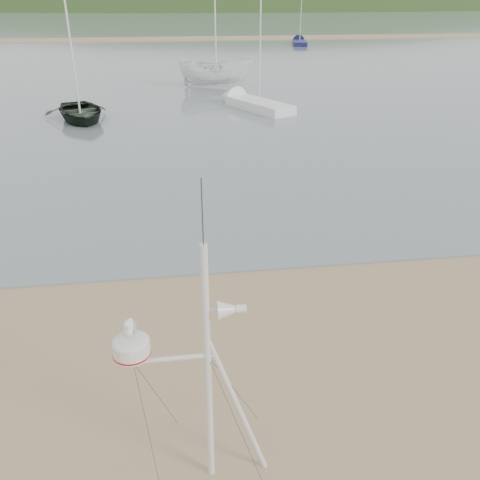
{
  "coord_description": "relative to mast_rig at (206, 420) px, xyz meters",
  "views": [
    {
      "loc": [
        0.64,
        -6.52,
        6.09
      ],
      "look_at": [
        1.69,
        1.0,
        2.36
      ],
      "focal_mm": 38.0,
      "sensor_mm": 36.0,
      "label": 1
    }
  ],
  "objects": [
    {
      "name": "hill_ridge",
      "position": [
        17.64,
        236.59,
        -20.75
      ],
      "size": [
        620.0,
        180.0,
        80.0
      ],
      "color": "#1D3314",
      "rests_on": "ground"
    },
    {
      "name": "sailboat_blue_far",
      "position": [
        16.73,
        62.46,
        -0.75
      ],
      "size": [
        2.71,
        6.62,
        6.43
      ],
      "color": "#131544",
      "rests_on": "ground"
    },
    {
      "name": "boat_white",
      "position": [
        3.21,
        31.72,
        1.56
      ],
      "size": [
        2.15,
        2.1,
        5.15
      ],
      "primitive_type": "imported",
      "rotation": [
        0.0,
        0.0,
        1.49
      ],
      "color": "white",
      "rests_on": "water"
    },
    {
      "name": "water",
      "position": [
        -0.88,
        133.59,
        -1.04
      ],
      "size": [
        560.0,
        256.0,
        0.04
      ],
      "primitive_type": "cube",
      "color": "slate",
      "rests_on": "ground"
    },
    {
      "name": "mast_rig",
      "position": [
        0.0,
        0.0,
        0.0
      ],
      "size": [
        1.94,
        2.07,
        4.38
      ],
      "color": "silver",
      "rests_on": "ground"
    },
    {
      "name": "boat_dark",
      "position": [
        -4.77,
        22.36,
        1.23
      ],
      "size": [
        3.34,
        1.86,
        4.49
      ],
      "primitive_type": "imported",
      "rotation": [
        0.0,
        0.0,
        0.31
      ],
      "color": "black",
      "rests_on": "water"
    },
    {
      "name": "sailboat_white_near",
      "position": [
        4.14,
        25.07,
        -0.75
      ],
      "size": [
        4.2,
        6.17,
        6.17
      ],
      "color": "white",
      "rests_on": "ground"
    },
    {
      "name": "ground",
      "position": [
        -0.88,
        1.59,
        -1.06
      ],
      "size": [
        560.0,
        560.0,
        0.0
      ],
      "primitive_type": "plane",
      "color": "#917553",
      "rests_on": "ground"
    },
    {
      "name": "sandbar",
      "position": [
        -0.88,
        71.59,
        -0.98
      ],
      "size": [
        560.0,
        7.0,
        0.07
      ],
      "primitive_type": "cube",
      "color": "#917553",
      "rests_on": "water"
    }
  ]
}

